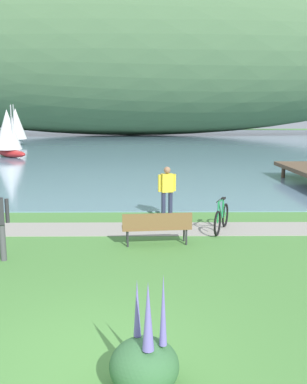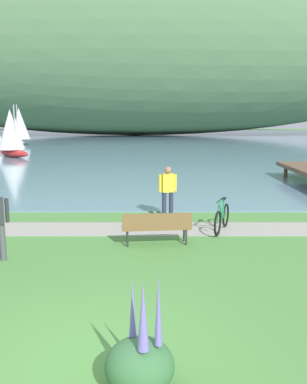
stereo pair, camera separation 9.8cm
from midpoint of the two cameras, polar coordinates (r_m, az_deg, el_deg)
ground_plane at (r=6.26m, az=-9.01°, el=-21.99°), size 200.00×200.00×0.00m
bay_water at (r=54.34m, az=-1.04°, el=6.93°), size 180.00×80.00×0.04m
distant_hillside at (r=71.21m, az=-2.67°, el=18.74°), size 104.09×28.00×27.21m
shoreline_path at (r=12.54m, az=-4.22°, el=-5.04°), size 60.00×1.50×0.01m
park_bench_near_camera at (r=10.89m, az=0.63°, el=-4.59°), size 1.84×0.66×0.88m
bicycle_leaning_near_bench at (r=12.35m, az=9.45°, el=-3.51°), size 0.71×1.67×1.01m
person_at_shoreline at (r=13.59m, az=2.08°, el=0.40°), size 0.59×0.32×1.71m
echium_bush_beside_closest at (r=5.51m, az=-1.38°, el=-22.23°), size 0.86×0.86×1.53m
sailboat_nearest_to_shore at (r=35.36m, az=-18.83°, el=7.66°), size 3.37×3.15×4.10m
sailboat_toward_hillside at (r=49.51m, az=-17.84°, el=8.54°), size 2.28×3.80×4.45m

